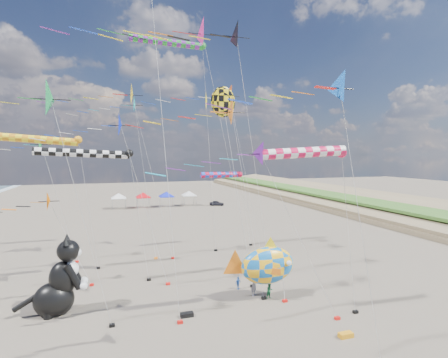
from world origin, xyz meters
name	(u,v)px	position (x,y,z in m)	size (l,w,h in m)	color
delta_kite_0	(220,115)	(-0.05, 8.59, 14.20)	(9.95, 2.31, 15.63)	orange
delta_kite_1	(235,96)	(5.45, 20.69, 17.77)	(11.85, 2.62, 19.34)	#D64D11
delta_kite_2	(47,206)	(-12.72, 15.85, 7.11)	(8.47, 1.82, 8.37)	#EE6601
delta_kite_3	(220,41)	(1.43, 13.18, 21.01)	(14.33, 2.69, 22.63)	black
delta_kite_4	(48,103)	(-11.19, 7.72, 14.45)	(9.89, 2.43, 15.91)	#199044
delta_kite_5	(136,97)	(-4.97, 21.47, 17.26)	(11.18, 2.46, 18.76)	yellow
delta_kite_6	(335,94)	(2.55, -1.33, 14.22)	(8.55, 1.74, 15.49)	blue
delta_kite_7	(196,37)	(0.73, 19.11, 23.04)	(18.51, 3.14, 24.85)	#EE2484
delta_kite_8	(122,107)	(-6.38, 22.01, 16.25)	(8.58, 1.88, 17.55)	#0FC0C7
delta_kite_9	(263,159)	(1.23, 3.92, 11.05)	(11.20, 1.74, 12.32)	#611888
delta_kite_11	(119,129)	(-6.97, 14.01, 13.41)	(9.29, 2.06, 14.75)	#0C20BD
delta_kite_12	(41,147)	(-14.18, 23.33, 12.14)	(9.09, 2.12, 13.51)	green
windsock_0	(224,175)	(5.26, 23.98, 8.87)	(6.59, 0.73, 9.30)	red
windsock_1	(40,140)	(-13.83, 20.44, 12.69)	(9.06, 0.76, 13.14)	orange
windsock_2	(171,44)	(-1.13, 22.94, 23.36)	(9.69, 0.80, 23.87)	green
windsock_3	(309,154)	(4.69, 4.33, 11.40)	(7.54, 0.71, 11.84)	#D50F43
windsock_4	(88,154)	(-9.44, 15.57, 11.39)	(9.13, 0.69, 11.80)	black
angelfish_kite	(221,103)	(1.48, 13.20, 15.75)	(3.74, 3.02, 17.20)	yellow
cat_inflatable	(58,275)	(-11.42, 11.01, 2.81)	(4.17, 2.08, 5.63)	black
fish_inflatable	(267,265)	(3.79, 8.61, 2.70)	(6.00, 2.90, 4.97)	#1264B5
person_adult	(254,285)	(3.11, 9.54, 0.89)	(0.65, 0.43, 1.78)	gray
child_green	(270,291)	(4.06, 8.65, 0.60)	(0.58, 0.45, 1.19)	#1D723E
child_blue	(238,283)	(2.34, 11.18, 0.54)	(0.63, 0.26, 1.08)	#3365BC
kite_bag_0	(267,257)	(8.51, 18.44, 0.15)	(0.90, 0.44, 0.30)	#1235BD
kite_bag_1	(187,315)	(-2.84, 7.58, 0.15)	(0.90, 0.44, 0.30)	black
kite_bag_2	(346,335)	(5.95, 1.78, 0.15)	(0.90, 0.44, 0.30)	orange
tent_row	(155,193)	(1.50, 60.00, 3.15)	(19.20, 4.20, 3.80)	silver
parked_car	(217,203)	(14.84, 58.00, 0.55)	(1.30, 3.23, 1.10)	#26262D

